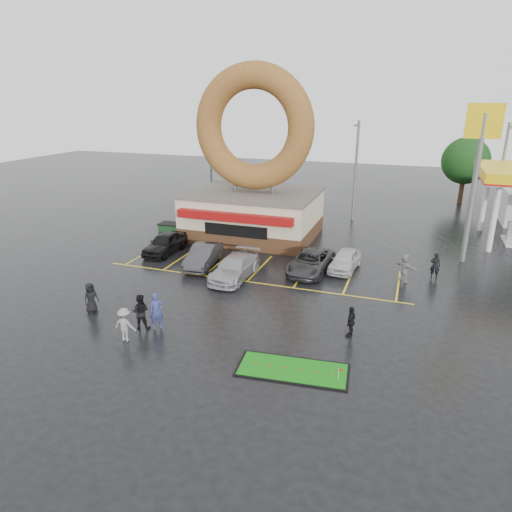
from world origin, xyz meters
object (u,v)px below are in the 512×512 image
(streetlight_mid, at_px, (356,169))
(car_grey, at_px, (311,262))
(streetlight_left, at_px, (210,163))
(car_black, at_px, (165,243))
(shell_sign, at_px, (479,155))
(car_dgrey, at_px, (203,256))
(car_silver, at_px, (235,267))
(dumpster, at_px, (172,232))
(donut_shop, at_px, (253,182))
(person_cameraman, at_px, (351,322))
(putting_green, at_px, (293,370))
(car_white, at_px, (345,260))
(person_blue, at_px, (157,311))
(streetlight_right, at_px, (501,174))

(streetlight_mid, bearing_deg, car_grey, -92.56)
(streetlight_left, xyz_separation_m, car_black, (2.35, -13.31, -4.02))
(shell_sign, height_order, car_dgrey, shell_sign)
(car_silver, bearing_deg, streetlight_left, 121.19)
(car_grey, relative_size, dumpster, 2.75)
(car_black, relative_size, car_silver, 0.91)
(donut_shop, height_order, car_grey, donut_shop)
(shell_sign, xyz_separation_m, person_cameraman, (-5.87, -13.38, -6.60))
(donut_shop, distance_m, shell_sign, 16.29)
(person_cameraman, xyz_separation_m, putting_green, (-1.85, -3.78, -0.74))
(shell_sign, distance_m, car_dgrey, 19.34)
(car_dgrey, relative_size, car_white, 1.13)
(streetlight_left, bearing_deg, streetlight_mid, 4.09)
(streetlight_mid, distance_m, person_cameraman, 22.87)
(shell_sign, bearing_deg, person_blue, -133.70)
(car_dgrey, bearing_deg, donut_shop, 77.76)
(streetlight_mid, height_order, car_white, streetlight_mid)
(car_black, bearing_deg, car_dgrey, -21.80)
(streetlight_left, xyz_separation_m, person_blue, (7.92, -23.70, -3.84))
(shell_sign, bearing_deg, car_white, -149.49)
(car_silver, height_order, person_blue, person_blue)
(car_dgrey, height_order, person_cameraman, person_cameraman)
(streetlight_right, relative_size, car_grey, 1.82)
(car_white, height_order, person_cameraman, person_cameraman)
(streetlight_mid, bearing_deg, streetlight_right, 4.76)
(car_dgrey, bearing_deg, streetlight_mid, 57.29)
(streetlight_right, bearing_deg, car_grey, -129.19)
(car_grey, bearing_deg, car_white, 33.15)
(car_black, bearing_deg, person_blue, -62.02)
(donut_shop, distance_m, car_silver, 10.18)
(streetlight_right, bearing_deg, car_white, -126.32)
(donut_shop, relative_size, car_white, 3.46)
(person_cameraman, distance_m, putting_green, 4.27)
(car_dgrey, height_order, dumpster, car_dgrey)
(donut_shop, distance_m, car_grey, 9.89)
(person_blue, relative_size, person_cameraman, 1.21)
(car_dgrey, bearing_deg, putting_green, -54.95)
(car_grey, xyz_separation_m, car_white, (2.08, 1.13, -0.02))
(streetlight_mid, distance_m, putting_green, 26.53)
(car_silver, xyz_separation_m, car_white, (6.37, 3.80, -0.05))
(car_white, relative_size, putting_green, 0.80)
(streetlight_mid, xyz_separation_m, car_grey, (-0.65, -14.51, -4.10))
(car_grey, height_order, person_cameraman, person_cameraman)
(streetlight_mid, height_order, car_grey, streetlight_mid)
(car_dgrey, xyz_separation_m, dumpster, (-5.03, 4.59, -0.08))
(streetlight_right, distance_m, person_cameraman, 25.25)
(donut_shop, distance_m, person_blue, 17.14)
(person_blue, bearing_deg, car_black, 79.06)
(car_white, bearing_deg, shell_sign, 36.65)
(car_dgrey, bearing_deg, dumpster, 131.14)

